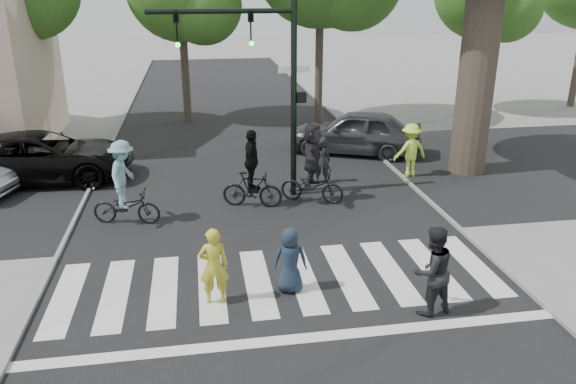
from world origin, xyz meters
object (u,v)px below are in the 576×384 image
object	(u,v)px
traffic_signal	(264,67)
car_grey	(356,132)
cyclist_left	(124,188)
pedestrian_child	(290,260)
cyclist_right	(312,168)
cyclist_mid	(252,176)
car_suv	(42,157)
pedestrian_adult	(432,271)
pedestrian_woman	(214,266)

from	to	relation	value
traffic_signal	car_grey	size ratio (longest dim) A/B	1.23
traffic_signal	cyclist_left	bearing A→B (deg)	-160.19
pedestrian_child	cyclist_right	xyz separation A→B (m)	(1.50, 4.98, 0.35)
cyclist_mid	car_suv	world-z (taller)	cyclist_mid
car_grey	pedestrian_adult	bearing A→B (deg)	14.86
pedestrian_woman	cyclist_right	distance (m)	6.02
traffic_signal	pedestrian_child	distance (m)	6.50
car_suv	pedestrian_child	bearing A→B (deg)	-139.81
pedestrian_adult	car_grey	distance (m)	11.11
traffic_signal	cyclist_left	distance (m)	5.11
cyclist_mid	pedestrian_child	bearing A→B (deg)	-86.74
cyclist_left	car_suv	bearing A→B (deg)	126.63
pedestrian_child	car_suv	bearing A→B (deg)	-40.57
pedestrian_woman	pedestrian_child	bearing A→B (deg)	-174.32
cyclist_right	car_grey	bearing A→B (deg)	60.74
cyclist_left	car_suv	xyz separation A→B (m)	(-3.04, 4.09, -0.20)
traffic_signal	car_grey	bearing A→B (deg)	45.87
car_suv	cyclist_right	bearing A→B (deg)	-110.99
pedestrian_woman	cyclist_mid	size ratio (longest dim) A/B	0.72
pedestrian_child	cyclist_mid	xyz separation A→B (m)	(-0.28, 4.90, 0.22)
pedestrian_child	car_grey	world-z (taller)	car_grey
cyclist_right	car_suv	xyz separation A→B (m)	(-8.28, 3.35, -0.27)
traffic_signal	car_suv	world-z (taller)	traffic_signal
pedestrian_woman	pedestrian_child	size ratio (longest dim) A/B	1.14
pedestrian_child	pedestrian_adult	bearing A→B (deg)	163.98
cyclist_left	car_grey	world-z (taller)	cyclist_left
cyclist_mid	cyclist_right	xyz separation A→B (m)	(1.78, 0.08, 0.13)
traffic_signal	cyclist_right	world-z (taller)	traffic_signal
pedestrian_woman	cyclist_right	size ratio (longest dim) A/B	0.68
cyclist_left	cyclist_mid	xyz separation A→B (m)	(3.46, 0.66, -0.06)
cyclist_mid	car_grey	distance (m)	6.56
pedestrian_woman	car_suv	size ratio (longest dim) A/B	0.29
cyclist_right	car_suv	world-z (taller)	cyclist_right
pedestrian_adult	cyclist_right	world-z (taller)	cyclist_right
pedestrian_adult	car_grey	world-z (taller)	pedestrian_adult
traffic_signal	cyclist_right	size ratio (longest dim) A/B	2.51
traffic_signal	pedestrian_woman	size ratio (longest dim) A/B	3.66
pedestrian_woman	pedestrian_adult	world-z (taller)	pedestrian_adult
pedestrian_woman	car_suv	distance (m)	9.98
cyclist_right	pedestrian_child	bearing A→B (deg)	-106.74
cyclist_left	cyclist_mid	bearing A→B (deg)	10.78
cyclist_right	cyclist_left	bearing A→B (deg)	-171.97
pedestrian_adult	cyclist_right	size ratio (longest dim) A/B	0.77
traffic_signal	cyclist_right	xyz separation A→B (m)	(1.28, -0.69, -2.83)
traffic_signal	pedestrian_adult	world-z (taller)	traffic_signal
pedestrian_adult	cyclist_mid	world-z (taller)	cyclist_mid
traffic_signal	cyclist_mid	bearing A→B (deg)	-122.87
pedestrian_adult	cyclist_left	distance (m)	8.36
cyclist_right	car_suv	size ratio (longest dim) A/B	0.42
pedestrian_adult	cyclist_mid	bearing A→B (deg)	-79.28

